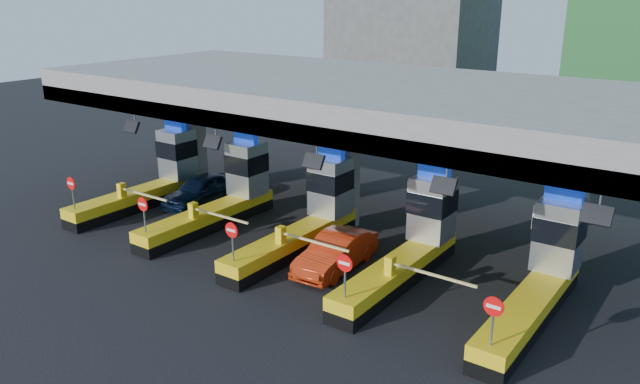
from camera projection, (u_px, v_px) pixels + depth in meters
The scene contains 10 objects.
ground at pixel (307, 246), 27.25m from camera, with size 120.00×120.00×0.00m, color black.
toll_canopy at pixel (345, 98), 27.57m from camera, with size 28.00×12.09×7.00m.
toll_lane_far_left at pixel (157, 176), 32.56m from camera, with size 4.43×8.00×4.16m.
toll_lane_left at pixel (226, 194), 29.80m from camera, with size 4.43×8.00×4.16m.
toll_lane_center at pixel (310, 215), 27.04m from camera, with size 4.43×8.00×4.16m.
toll_lane_right at pixel (414, 240), 24.27m from camera, with size 4.43×8.00×4.16m.
toll_lane_far_right at pixel (543, 273), 21.51m from camera, with size 4.43×8.00×4.16m.
bg_building_concrete at pixel (413, 8), 60.05m from camera, with size 14.00×10.00×18.00m, color #4C4C49.
van at pixel (201, 190), 32.36m from camera, with size 1.84×4.56×1.55m, color black.
red_car at pixel (336, 252), 24.82m from camera, with size 1.54×4.42×1.45m, color red.
Camera 1 is at (15.10, -20.15, 10.72)m, focal length 35.00 mm.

